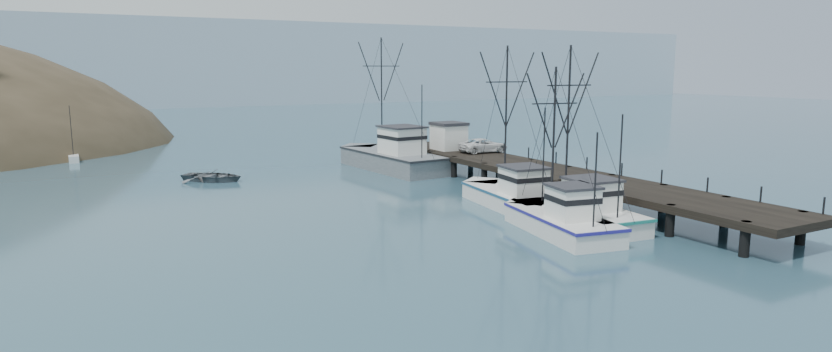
% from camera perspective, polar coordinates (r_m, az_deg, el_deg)
% --- Properties ---
extents(ground, '(400.00, 400.00, 0.00)m').
position_cam_1_polar(ground, '(34.61, 10.30, -7.93)').
color(ground, '#29495B').
rests_on(ground, ground).
extents(pier, '(6.00, 44.00, 2.00)m').
position_cam_1_polar(pier, '(54.97, 11.23, 0.33)').
color(pier, black).
rests_on(pier, ground).
extents(distant_ridge, '(360.00, 40.00, 26.00)m').
position_cam_1_polar(distant_ridge, '(198.23, -19.82, 5.96)').
color(distant_ridge, '#9EB2C6').
rests_on(distant_ridge, ground).
extents(trawler_near, '(4.95, 12.12, 12.10)m').
position_cam_1_polar(trawler_near, '(44.75, 13.78, -2.98)').
color(trawler_near, silver).
rests_on(trawler_near, ground).
extents(trawler_mid, '(5.14, 10.79, 10.69)m').
position_cam_1_polar(trawler_mid, '(41.86, 12.44, -3.79)').
color(trawler_mid, silver).
rests_on(trawler_mid, ground).
extents(trawler_far, '(5.24, 12.17, 12.25)m').
position_cam_1_polar(trawler_far, '(49.07, 8.40, -1.71)').
color(trawler_far, silver).
rests_on(trawler_far, ground).
extents(work_vessel, '(6.03, 16.55, 13.67)m').
position_cam_1_polar(work_vessel, '(66.48, -2.29, 1.67)').
color(work_vessel, slate).
rests_on(work_vessel, ground).
extents(pier_shed, '(3.00, 3.20, 2.80)m').
position_cam_1_polar(pier_shed, '(66.46, 2.90, 3.56)').
color(pier_shed, silver).
rests_on(pier_shed, pier).
extents(pickup_truck, '(5.02, 2.41, 1.38)m').
position_cam_1_polar(pickup_truck, '(64.49, 5.95, 2.69)').
color(pickup_truck, silver).
rests_on(pickup_truck, pier).
extents(motorboat, '(6.97, 6.84, 1.18)m').
position_cam_1_polar(motorboat, '(62.45, -17.41, -0.41)').
color(motorboat, '#53585D').
rests_on(motorboat, ground).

